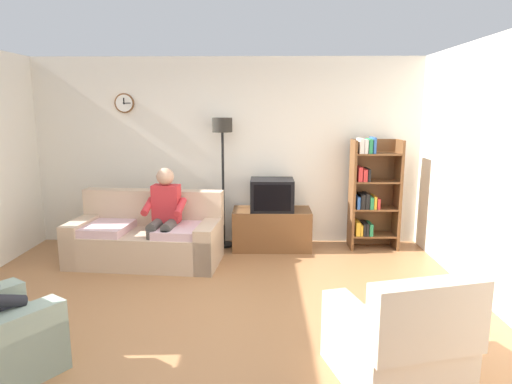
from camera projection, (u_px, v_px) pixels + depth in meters
ground_plane at (208, 321)px, 4.21m from camera, size 12.00×12.00×0.00m
back_wall_assembly at (228, 151)px, 6.57m from camera, size 6.20×0.17×2.70m
couch at (147, 238)px, 5.79m from camera, size 1.97×1.05×0.90m
tv_stand at (272, 229)px, 6.36m from camera, size 1.10×0.56×0.57m
tv at (272, 195)px, 6.24m from camera, size 0.60×0.49×0.44m
bookshelf at (371, 192)px, 6.31m from camera, size 0.68×0.36×1.59m
floor_lamp at (223, 146)px, 6.25m from camera, size 0.28×0.28×1.85m
armchair_near_bookshelf at (397, 345)px, 3.24m from camera, size 1.00×1.06×0.90m
person_on_couch at (164, 212)px, 5.61m from camera, size 0.54×0.56×1.24m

